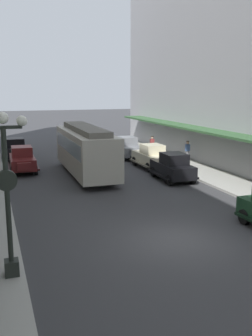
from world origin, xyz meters
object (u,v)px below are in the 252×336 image
Objects in this scene: parked_car_0 at (22,159)px; streetcar at (86,149)px; lamp_post_with_clock at (7,189)px; parked_car_1 at (128,147)px; parked_car_2 at (15,148)px; parked_car_3 at (151,156)px; parked_car_5 at (173,166)px; pedestrian_0 at (152,145)px; pedestrian_3 at (187,151)px.

parked_car_0 is 5.03m from streetcar.
parked_car_1 is at bearing 60.96° from lamp_post_with_clock.
parked_car_2 is 9.47m from streetcar.
streetcar is at bearing -63.50° from parked_car_2.
parked_car_3 is at bearing -87.56° from parked_car_1.
parked_car_0 is 17.04m from lamp_post_with_clock.
parked_car_5 is 9.43m from pedestrian_0.
parked_car_5 is at bearing -127.08° from pedestrian_3.
lamp_post_with_clock is at bearing -94.11° from parked_car_2.
lamp_post_with_clock is at bearing -132.97° from pedestrian_3.
parked_car_5 is (-0.07, -9.02, 0.00)m from parked_car_1.
parked_car_2 is 14.73m from pedestrian_3.
parked_car_1 is 1.00× the size of parked_car_3.
parked_car_1 and parked_car_5 have the same top height.
streetcar reaches higher than parked_car_5.
parked_car_1 is at bearing 17.66° from parked_car_0.
parked_car_1 is 1.00× the size of parked_car_2.
streetcar is at bearing -132.16° from parked_car_1.
parked_car_0 is 5.68m from parked_car_2.
parked_car_5 is at bearing 44.59° from lamp_post_with_clock.
parked_car_0 is at bearing 146.08° from streetcar.
pedestrian_0 is 4.28m from pedestrian_3.
parked_car_0 is at bearing -88.90° from parked_car_2.
parked_car_5 is 2.57× the size of pedestrian_3.
streetcar is 5.77× the size of pedestrian_3.
parked_car_5 is 2.57× the size of pedestrian_0.
parked_car_5 is (9.29, -11.76, 0.00)m from parked_car_2.
parked_car_0 is at bearing 84.15° from lamp_post_with_clock.
streetcar is (4.21, -8.43, 0.96)m from parked_car_2.
streetcar is 1.87× the size of lamp_post_with_clock.
parked_car_0 is at bearing -162.34° from parked_car_1.
lamp_post_with_clock is 3.09× the size of pedestrian_3.
parked_car_1 is 5.46m from pedestrian_3.
streetcar reaches higher than parked_car_2.
parked_car_5 reaches higher than pedestrian_0.
parked_car_5 is at bearing -90.47° from parked_car_1.
streetcar is at bearing 67.53° from lamp_post_with_clock.
parked_car_3 is at bearing -113.95° from pedestrian_0.
lamp_post_with_clock is 24.01m from pedestrian_0.
streetcar is at bearing -142.40° from pedestrian_0.
pedestrian_3 is at bearing -70.91° from pedestrian_0.
parked_car_2 is at bearing 128.33° from parked_car_5.
parked_car_1 is 2.57× the size of pedestrian_0.
pedestrian_0 is (2.35, 0.09, 0.07)m from parked_car_1.
lamp_post_with_clock is at bearing -119.04° from parked_car_1.
parked_car_0 is at bearing -165.36° from pedestrian_0.
parked_car_2 is at bearing 163.74° from parked_car_1.
parked_car_2 is 2.56× the size of pedestrian_0.
parked_car_3 is 1.00× the size of parked_car_5.
parked_car_3 is 18.84m from lamp_post_with_clock.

